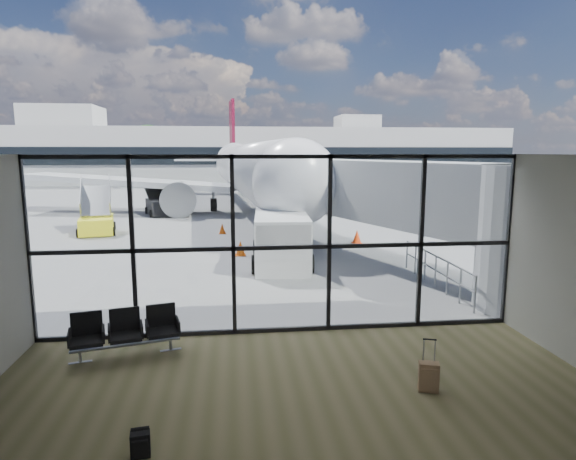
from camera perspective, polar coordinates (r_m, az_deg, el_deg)
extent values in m
plane|color=slate|center=(51.89, -5.28, 4.18)|extent=(220.00, 220.00, 0.00)
cube|color=brown|center=(9.01, 2.08, -21.09)|extent=(12.00, 8.00, 0.01)
cube|color=silver|center=(7.77, 2.28, 8.85)|extent=(12.00, 8.00, 0.02)
cube|color=beige|center=(4.50, 10.54, -21.68)|extent=(12.00, 0.02, 4.50)
cube|color=white|center=(11.97, -0.75, -1.85)|extent=(12.00, 0.04, 4.50)
cube|color=black|center=(12.57, -0.72, -11.69)|extent=(12.00, 0.12, 0.10)
cube|color=black|center=(11.98, -0.75, -2.08)|extent=(12.00, 0.12, 0.10)
cube|color=black|center=(11.74, -0.77, 8.69)|extent=(12.00, 0.12, 0.10)
cube|color=black|center=(12.84, -28.47, -2.22)|extent=(0.10, 0.12, 4.50)
cube|color=black|center=(12.15, -17.91, -2.14)|extent=(0.10, 0.12, 4.50)
cube|color=black|center=(11.91, -6.50, -1.97)|extent=(0.10, 0.12, 4.50)
cube|color=black|center=(12.15, 4.90, -1.72)|extent=(0.10, 0.12, 4.50)
cube|color=black|center=(12.84, 15.46, -1.43)|extent=(0.10, 0.12, 4.50)
cube|color=black|center=(13.91, 24.66, -1.13)|extent=(0.10, 0.12, 4.50)
cylinder|color=#A3A6A9|center=(15.41, 26.53, -0.90)|extent=(2.80, 2.80, 4.20)
cube|color=#A3A6A9|center=(20.56, 9.67, 4.79)|extent=(7.45, 14.81, 2.40)
cube|color=#A3A6A9|center=(26.91, 0.01, 5.94)|extent=(2.60, 2.20, 2.60)
cylinder|color=gray|center=(27.03, -1.68, 1.48)|extent=(0.20, 0.20, 1.80)
cylinder|color=gray|center=(27.21, 1.68, 1.53)|extent=(0.20, 0.20, 1.80)
cylinder|color=black|center=(27.20, 0.01, 0.15)|extent=(1.80, 0.56, 0.56)
cylinder|color=gray|center=(14.77, 21.27, -7.13)|extent=(0.06, 0.06, 1.10)
cylinder|color=gray|center=(15.53, 19.72, -6.24)|extent=(0.06, 0.06, 1.10)
cylinder|color=gray|center=(16.32, 18.33, -5.43)|extent=(0.06, 0.06, 1.10)
cylinder|color=gray|center=(17.11, 17.06, -4.70)|extent=(0.06, 0.06, 1.10)
cylinder|color=gray|center=(17.91, 15.92, -4.03)|extent=(0.06, 0.06, 1.10)
cylinder|color=gray|center=(18.72, 14.87, -3.41)|extent=(0.06, 0.06, 1.10)
cylinder|color=gray|center=(19.54, 13.91, -2.85)|extent=(0.06, 0.06, 1.10)
cylinder|color=gray|center=(16.99, 17.15, -2.96)|extent=(0.06, 5.40, 0.06)
cylinder|color=gray|center=(17.10, 17.07, -4.54)|extent=(0.06, 5.40, 0.06)
cube|color=#AEAEA9|center=(73.69, -5.75, 8.78)|extent=(80.00, 12.00, 8.00)
cube|color=black|center=(67.59, -5.67, 8.74)|extent=(80.00, 0.20, 2.40)
cube|color=#AEAEA9|center=(77.59, -25.06, 12.06)|extent=(10.00, 8.00, 3.00)
cube|color=#AEAEA9|center=(76.27, 8.17, 12.50)|extent=(6.00, 6.00, 2.00)
cylinder|color=#382619|center=(89.57, -27.60, 6.39)|extent=(0.50, 0.50, 3.42)
sphere|color=black|center=(89.53, -27.80, 9.06)|extent=(6.27, 6.27, 6.27)
cylinder|color=#382619|center=(87.63, -23.89, 6.37)|extent=(0.50, 0.50, 2.70)
sphere|color=black|center=(87.57, -24.04, 8.53)|extent=(4.95, 4.95, 4.95)
cylinder|color=#382619|center=(86.04, -20.06, 6.68)|extent=(0.50, 0.50, 3.06)
sphere|color=black|center=(85.99, -20.20, 9.17)|extent=(5.61, 5.61, 5.61)
cylinder|color=#382619|center=(84.86, -16.10, 6.97)|extent=(0.50, 0.50, 3.42)
sphere|color=black|center=(84.82, -16.22, 9.79)|extent=(6.27, 6.27, 6.27)
cube|color=gray|center=(11.67, -18.61, -12.80)|extent=(2.31, 0.64, 0.04)
cube|color=black|center=(11.61, -22.72, -12.07)|extent=(0.79, 0.76, 0.09)
cube|color=black|center=(11.80, -22.75, -10.29)|extent=(0.66, 0.23, 0.59)
cube|color=black|center=(11.60, -18.66, -11.87)|extent=(0.79, 0.76, 0.09)
cube|color=black|center=(11.78, -18.78, -10.09)|extent=(0.66, 0.23, 0.59)
cube|color=black|center=(11.63, -14.62, -11.60)|extent=(0.79, 0.76, 0.09)
cube|color=black|center=(11.82, -14.82, -9.83)|extent=(0.66, 0.23, 0.59)
cylinder|color=gray|center=(11.75, -23.42, -13.65)|extent=(0.06, 0.06, 0.27)
cylinder|color=gray|center=(11.77, -13.75, -13.08)|extent=(0.06, 0.06, 0.27)
cube|color=black|center=(8.23, -17.09, -23.15)|extent=(0.31, 0.22, 0.39)
cube|color=black|center=(8.14, -17.13, -23.55)|extent=(0.24, 0.08, 0.27)
cylinder|color=black|center=(8.21, -17.13, -21.65)|extent=(0.28, 0.11, 0.07)
cube|color=#816348|center=(9.98, 16.32, -16.35)|extent=(0.43, 0.33, 0.56)
cube|color=#816348|center=(9.87, 16.40, -16.66)|extent=(0.31, 0.13, 0.42)
cylinder|color=gray|center=(9.87, 15.77, -13.57)|extent=(0.03, 0.03, 0.47)
cylinder|color=gray|center=(9.90, 17.01, -13.57)|extent=(0.03, 0.03, 0.47)
cube|color=black|center=(9.80, 16.45, -12.33)|extent=(0.25, 0.10, 0.02)
cylinder|color=black|center=(10.18, 15.58, -17.47)|extent=(0.05, 0.07, 0.06)
cylinder|color=black|center=(10.21, 16.80, -17.47)|extent=(0.05, 0.07, 0.06)
cylinder|color=silver|center=(37.41, -4.25, 7.17)|extent=(6.46, 32.34, 3.96)
sphere|color=silver|center=(21.57, 0.91, 5.69)|extent=(3.96, 3.96, 3.96)
cone|color=silver|center=(56.05, -6.58, 8.15)|extent=(4.45, 6.72, 3.96)
cube|color=black|center=(22.17, 0.57, 7.17)|extent=(2.45, 1.47, 0.54)
cube|color=silver|center=(38.53, -18.05, 5.45)|extent=(16.47, 7.29, 1.27)
cylinder|color=black|center=(36.22, -12.80, 3.76)|extent=(2.53, 3.81, 2.25)
cube|color=silver|center=(55.34, -10.11, 8.17)|extent=(6.09, 2.68, 0.19)
cube|color=silver|center=(40.60, 8.51, 5.97)|extent=(16.23, 9.51, 1.27)
cylinder|color=black|center=(37.57, 4.47, 4.15)|extent=(2.53, 3.81, 2.25)
cube|color=silver|center=(55.89, -3.00, 8.30)|extent=(6.19, 3.52, 0.19)
cube|color=maroon|center=(56.09, -6.65, 11.76)|extent=(0.64, 4.08, 6.42)
cylinder|color=gray|center=(23.93, -0.17, 0.11)|extent=(0.21, 0.21, 1.50)
cylinder|color=black|center=(23.99, -0.17, -0.78)|extent=(0.33, 0.77, 0.75)
cylinder|color=black|center=(37.90, -8.81, 2.98)|extent=(0.56, 1.06, 1.03)
cylinder|color=black|center=(38.60, 0.13, 3.20)|extent=(0.56, 1.06, 1.03)
cube|color=silver|center=(19.60, -0.81, -1.07)|extent=(2.40, 4.92, 2.08)
cube|color=black|center=(17.76, -0.62, -0.27)|extent=(2.06, 1.38, 0.73)
cylinder|color=black|center=(18.20, -3.92, -4.08)|extent=(0.31, 0.75, 0.73)
cylinder|color=black|center=(18.28, 2.64, -4.01)|extent=(0.31, 0.75, 0.73)
cylinder|color=black|center=(21.26, -3.77, -2.13)|extent=(0.31, 0.75, 0.73)
cylinder|color=black|center=(21.32, 1.84, -2.08)|extent=(0.31, 0.75, 0.73)
cube|color=black|center=(36.21, -14.99, 2.65)|extent=(2.41, 3.52, 1.07)
cube|color=black|center=(37.40, -15.37, 4.07)|extent=(2.04, 2.94, 1.10)
cylinder|color=black|center=(35.09, -15.88, 1.88)|extent=(0.37, 0.58, 0.54)
cylinder|color=black|center=(35.34, -13.48, 2.03)|extent=(0.37, 0.58, 0.54)
cylinder|color=black|center=(37.19, -16.38, 2.26)|extent=(0.37, 0.58, 0.54)
cylinder|color=black|center=(37.43, -14.11, 2.40)|extent=(0.37, 0.58, 0.54)
cube|color=yellow|center=(29.16, -21.72, 0.59)|extent=(2.37, 3.38, 0.88)
cube|color=gray|center=(29.88, -21.79, 3.22)|extent=(2.03, 2.76, 1.62)
cylinder|color=black|center=(28.17, -23.57, -0.33)|extent=(0.32, 0.52, 0.48)
cylinder|color=black|center=(28.08, -20.00, -0.15)|extent=(0.32, 0.52, 0.48)
cylinder|color=black|center=(30.33, -23.26, 0.32)|extent=(0.32, 0.52, 0.48)
cylinder|color=black|center=(30.24, -19.94, 0.50)|extent=(0.32, 0.52, 0.48)
cube|color=#E6550C|center=(27.35, -7.79, -0.39)|extent=(0.40, 0.40, 0.03)
cone|color=#E6550C|center=(27.31, -7.80, 0.17)|extent=(0.38, 0.38, 0.57)
cube|color=#FF630D|center=(21.53, -5.65, -2.96)|extent=(0.46, 0.46, 0.03)
cone|color=#FF630D|center=(21.47, -5.66, -2.14)|extent=(0.44, 0.44, 0.66)
cube|color=#FF410D|center=(24.52, 8.15, -1.50)|extent=(0.47, 0.47, 0.03)
cone|color=#FF410D|center=(24.47, 8.16, -0.77)|extent=(0.45, 0.45, 0.67)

